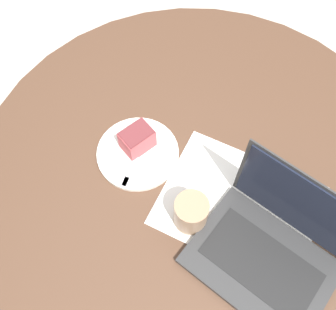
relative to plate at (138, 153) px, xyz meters
name	(u,v)px	position (x,y,z in m)	size (l,w,h in m)	color
ground_plane	(187,243)	(0.17, 0.01, -0.74)	(12.00, 12.00, 0.00)	#B7AD9E
dining_table	(196,188)	(0.17, 0.01, -0.13)	(1.21, 1.21, 0.73)	#4C3323
paper_document	(239,205)	(0.29, -0.06, 0.00)	(0.42, 0.35, 0.00)	white
plate	(138,153)	(0.00, 0.00, 0.00)	(0.22, 0.22, 0.01)	silver
cake_slice	(137,139)	(-0.01, 0.02, 0.04)	(0.10, 0.10, 0.07)	#B74C51
fork	(133,164)	(0.00, -0.04, 0.01)	(0.03, 0.17, 0.00)	silver
coffee_glass	(191,213)	(0.19, -0.13, 0.04)	(0.08, 0.08, 0.10)	#997556
laptop	(272,249)	(0.39, -0.15, 0.04)	(0.39, 0.34, 0.25)	#2D2D2D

